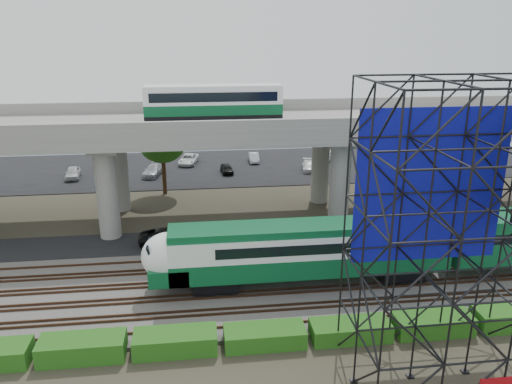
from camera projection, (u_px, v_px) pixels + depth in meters
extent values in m
plane|color=#474233|center=(240.00, 306.00, 32.33)|extent=(140.00, 140.00, 0.00)
cube|color=slate|center=(238.00, 289.00, 34.19)|extent=(90.00, 12.00, 0.20)
cube|color=black|center=(229.00, 240.00, 42.22)|extent=(90.00, 5.00, 0.08)
cube|color=black|center=(216.00, 167.00, 64.38)|extent=(90.00, 18.00, 0.08)
cube|color=#485E77|center=(210.00, 133.00, 85.13)|extent=(140.00, 40.00, 0.03)
cube|color=#472D1E|center=(244.00, 325.00, 29.68)|extent=(90.00, 0.08, 0.16)
cube|color=#472D1E|center=(242.00, 312.00, 31.04)|extent=(90.00, 0.08, 0.16)
cube|color=#472D1E|center=(241.00, 308.00, 31.57)|extent=(90.00, 0.08, 0.16)
cube|color=#472D1E|center=(239.00, 296.00, 32.93)|extent=(90.00, 0.08, 0.16)
cube|color=#472D1E|center=(238.00, 292.00, 33.45)|extent=(90.00, 0.08, 0.16)
cube|color=#472D1E|center=(237.00, 282.00, 34.81)|extent=(90.00, 0.08, 0.16)
cube|color=#472D1E|center=(236.00, 278.00, 35.34)|extent=(90.00, 0.08, 0.16)
cube|color=#472D1E|center=(234.00, 269.00, 36.70)|extent=(90.00, 0.08, 0.16)
cube|color=#472D1E|center=(234.00, 265.00, 37.22)|extent=(90.00, 0.08, 0.16)
cube|color=#472D1E|center=(232.00, 257.00, 38.58)|extent=(90.00, 0.08, 0.16)
cube|color=black|center=(215.00, 281.00, 33.79)|extent=(3.00, 2.20, 0.90)
cube|color=black|center=(399.00, 270.00, 35.29)|extent=(3.00, 2.20, 0.90)
cube|color=#0B5029|center=(310.00, 260.00, 34.18)|extent=(19.00, 3.00, 1.40)
cube|color=white|center=(310.00, 241.00, 33.73)|extent=(19.00, 3.00, 1.50)
cube|color=#0B5029|center=(311.00, 227.00, 33.42)|extent=(19.00, 2.60, 0.50)
cube|color=black|center=(325.00, 240.00, 33.83)|extent=(15.00, 3.06, 0.70)
ellipsoid|color=white|center=(169.00, 256.00, 32.80)|extent=(3.60, 3.00, 3.20)
cube|color=#0B5029|center=(170.00, 270.00, 33.13)|extent=(2.60, 3.00, 1.10)
cube|color=black|center=(151.00, 250.00, 32.52)|extent=(0.48, 2.00, 1.09)
cube|color=#0B5029|center=(502.00, 237.00, 35.49)|extent=(8.00, 3.00, 3.40)
cube|color=#9E9B93|center=(223.00, 128.00, 44.73)|extent=(80.00, 12.00, 1.20)
cube|color=#9E9B93|center=(227.00, 127.00, 38.95)|extent=(80.00, 0.50, 1.10)
cube|color=#9E9B93|center=(219.00, 106.00, 49.79)|extent=(80.00, 0.50, 1.10)
cylinder|color=#9E9B93|center=(107.00, 193.00, 41.71)|extent=(1.80, 1.80, 8.00)
cylinder|color=#9E9B93|center=(119.00, 170.00, 48.31)|extent=(1.80, 1.80, 8.00)
cube|color=#9E9B93|center=(110.00, 141.00, 43.86)|extent=(2.40, 9.00, 0.60)
cylinder|color=#9E9B93|center=(339.00, 184.00, 44.02)|extent=(1.80, 1.80, 8.00)
cylinder|color=#9E9B93|center=(320.00, 164.00, 50.62)|extent=(1.80, 1.80, 8.00)
cube|color=#9E9B93|center=(331.00, 135.00, 46.17)|extent=(2.40, 9.00, 0.60)
cylinder|color=#9E9B93|center=(486.00, 159.00, 52.70)|extent=(1.80, 1.80, 8.00)
cube|color=#9E9B93|center=(512.00, 130.00, 48.25)|extent=(2.40, 9.00, 0.60)
cube|color=black|center=(214.00, 118.00, 44.34)|extent=(12.00, 2.50, 0.70)
cube|color=#0B5029|center=(214.00, 109.00, 44.09)|extent=(12.00, 2.50, 0.90)
cube|color=white|center=(213.00, 96.00, 43.75)|extent=(12.00, 2.50, 1.30)
cube|color=black|center=(213.00, 95.00, 43.73)|extent=(11.00, 2.56, 0.80)
cube|color=white|center=(213.00, 87.00, 43.50)|extent=(12.00, 2.40, 0.30)
cube|color=#0D1198|center=(430.00, 186.00, 25.86)|extent=(8.10, 0.08, 8.25)
cube|color=black|center=(437.00, 374.00, 25.88)|extent=(9.36, 6.36, 0.08)
cube|color=#1A4F12|center=(82.00, 348.00, 27.05)|extent=(4.60, 1.80, 1.20)
cube|color=#1A4F12|center=(175.00, 342.00, 27.64)|extent=(4.60, 1.80, 1.15)
cube|color=#1A4F12|center=(265.00, 336.00, 28.23)|extent=(4.60, 1.80, 1.03)
cube|color=#1A4F12|center=(350.00, 330.00, 28.81)|extent=(4.60, 1.80, 1.01)
cube|color=#1A4F12|center=(433.00, 323.00, 29.37)|extent=(4.60, 1.80, 1.12)
cube|color=#1A4F12|center=(512.00, 317.00, 29.94)|extent=(4.60, 1.80, 1.20)
cylinder|color=#382314|center=(382.00, 200.00, 44.99)|extent=(0.44, 0.44, 4.80)
ellipsoid|color=#1A4F12|center=(384.00, 165.00, 43.99)|extent=(4.94, 4.94, 4.18)
cylinder|color=#382314|center=(164.00, 172.00, 53.52)|extent=(0.44, 0.44, 4.80)
ellipsoid|color=#1A4F12|center=(162.00, 143.00, 52.52)|extent=(4.94, 4.94, 4.18)
imported|color=black|center=(170.00, 237.00, 40.94)|extent=(5.16, 2.65, 1.39)
imported|color=silver|center=(73.00, 173.00, 59.35)|extent=(1.97, 4.02, 1.32)
imported|color=gray|center=(107.00, 162.00, 64.44)|extent=(1.43, 3.70, 1.20)
imported|color=#9C9DA3|center=(153.00, 170.00, 60.44)|extent=(2.75, 4.71, 1.28)
imported|color=silver|center=(189.00, 159.00, 65.65)|extent=(2.96, 4.84, 1.25)
imported|color=black|center=(227.00, 168.00, 61.49)|extent=(1.62, 3.44, 1.14)
imported|color=#B3B7BC|center=(254.00, 157.00, 66.66)|extent=(1.33, 3.58, 1.17)
imported|color=silver|center=(309.00, 166.00, 62.69)|extent=(2.31, 4.19, 1.15)
imported|color=#AFB0B7|center=(333.00, 155.00, 67.92)|extent=(2.37, 4.49, 1.21)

